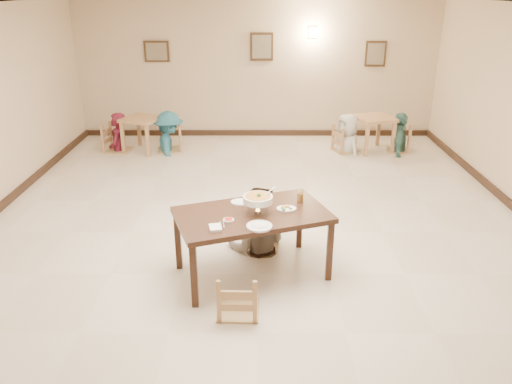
{
  "coord_description": "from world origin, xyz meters",
  "views": [
    {
      "loc": [
        -0.0,
        -6.29,
        3.2
      ],
      "look_at": [
        -0.01,
        -0.39,
        0.77
      ],
      "focal_mm": 35.0,
      "sensor_mm": 36.0,
      "label": 1
    }
  ],
  "objects_px": {
    "chair_far": "(260,208)",
    "curry_warmer": "(258,199)",
    "main_diner": "(257,188)",
    "bg_chair_lr": "(168,126)",
    "bg_chair_ll": "(116,126)",
    "bg_table_right": "(374,123)",
    "main_table": "(252,219)",
    "bg_diner_b": "(167,112)",
    "bg_table_left": "(142,124)",
    "bg_diner_a": "(115,113)",
    "bg_diner_d": "(402,113)",
    "chair_near": "(238,273)",
    "bg_chair_rr": "(400,128)",
    "bg_chair_rl": "(348,127)",
    "bg_diner_c": "(349,114)",
    "drink_glass": "(300,197)"
  },
  "relations": [
    {
      "from": "bg_chair_rr",
      "to": "bg_diner_c",
      "type": "relative_size",
      "value": 0.62
    },
    {
      "from": "bg_table_left",
      "to": "bg_chair_rl",
      "type": "xyz_separation_m",
      "value": [
        4.27,
        -0.02,
        -0.06
      ]
    },
    {
      "from": "bg_chair_rr",
      "to": "bg_diner_c",
      "type": "distance_m",
      "value": 1.13
    },
    {
      "from": "curry_warmer",
      "to": "bg_table_right",
      "type": "distance_m",
      "value": 5.51
    },
    {
      "from": "main_table",
      "to": "bg_table_left",
      "type": "distance_m",
      "value": 5.41
    },
    {
      "from": "curry_warmer",
      "to": "drink_glass",
      "type": "relative_size",
      "value": 2.53
    },
    {
      "from": "main_diner",
      "to": "bg_diner_a",
      "type": "distance_m",
      "value": 5.13
    },
    {
      "from": "chair_near",
      "to": "bg_chair_rr",
      "type": "distance_m",
      "value": 6.47
    },
    {
      "from": "chair_far",
      "to": "drink_glass",
      "type": "height_order",
      "value": "chair_far"
    },
    {
      "from": "curry_warmer",
      "to": "bg_chair_ll",
      "type": "xyz_separation_m",
      "value": [
        -2.93,
        4.89,
        -0.44
      ]
    },
    {
      "from": "main_diner",
      "to": "bg_chair_lr",
      "type": "distance_m",
      "value": 4.64
    },
    {
      "from": "bg_chair_rr",
      "to": "bg_diner_d",
      "type": "bearing_deg",
      "value": 180.0
    },
    {
      "from": "bg_chair_lr",
      "to": "curry_warmer",
      "type": "bearing_deg",
      "value": 9.88
    },
    {
      "from": "chair_far",
      "to": "bg_chair_rl",
      "type": "bearing_deg",
      "value": 72.54
    },
    {
      "from": "chair_near",
      "to": "curry_warmer",
      "type": "relative_size",
      "value": 2.48
    },
    {
      "from": "bg_chair_rr",
      "to": "bg_diner_d",
      "type": "height_order",
      "value": "bg_diner_d"
    },
    {
      "from": "main_diner",
      "to": "bg_diner_d",
      "type": "relative_size",
      "value": 1.05
    },
    {
      "from": "bg_chair_lr",
      "to": "bg_chair_rr",
      "type": "bearing_deg",
      "value": 79.04
    },
    {
      "from": "main_table",
      "to": "bg_chair_ll",
      "type": "bearing_deg",
      "value": 100.79
    },
    {
      "from": "main_diner",
      "to": "chair_far",
      "type": "bearing_deg",
      "value": -108.45
    },
    {
      "from": "main_table",
      "to": "main_diner",
      "type": "distance_m",
      "value": 0.66
    },
    {
      "from": "bg_chair_ll",
      "to": "bg_diner_c",
      "type": "bearing_deg",
      "value": -83.79
    },
    {
      "from": "bg_table_left",
      "to": "bg_diner_d",
      "type": "bearing_deg",
      "value": -0.06
    },
    {
      "from": "drink_glass",
      "to": "bg_chair_lr",
      "type": "height_order",
      "value": "bg_chair_lr"
    },
    {
      "from": "main_table",
      "to": "curry_warmer",
      "type": "xyz_separation_m",
      "value": [
        0.06,
        -0.03,
        0.26
      ]
    },
    {
      "from": "drink_glass",
      "to": "bg_chair_rr",
      "type": "height_order",
      "value": "bg_chair_rr"
    },
    {
      "from": "chair_far",
      "to": "bg_chair_ll",
      "type": "bearing_deg",
      "value": 132.51
    },
    {
      "from": "main_table",
      "to": "chair_near",
      "type": "distance_m",
      "value": 0.82
    },
    {
      "from": "chair_far",
      "to": "curry_warmer",
      "type": "bearing_deg",
      "value": -85.89
    },
    {
      "from": "bg_table_left",
      "to": "bg_diner_a",
      "type": "xyz_separation_m",
      "value": [
        -0.54,
        -0.02,
        0.23
      ]
    },
    {
      "from": "main_diner",
      "to": "bg_diner_b",
      "type": "height_order",
      "value": "main_diner"
    },
    {
      "from": "bg_diner_c",
      "to": "bg_diner_d",
      "type": "relative_size",
      "value": 0.97
    },
    {
      "from": "chair_near",
      "to": "bg_diner_c",
      "type": "relative_size",
      "value": 0.59
    },
    {
      "from": "main_table",
      "to": "bg_table_left",
      "type": "xyz_separation_m",
      "value": [
        -2.33,
        4.88,
        -0.14
      ]
    },
    {
      "from": "chair_far",
      "to": "chair_near",
      "type": "xyz_separation_m",
      "value": [
        -0.24,
        -1.52,
        -0.06
      ]
    },
    {
      "from": "drink_glass",
      "to": "bg_chair_rl",
      "type": "distance_m",
      "value": 4.77
    },
    {
      "from": "chair_far",
      "to": "drink_glass",
      "type": "relative_size",
      "value": 7.04
    },
    {
      "from": "bg_chair_lr",
      "to": "bg_diner_d",
      "type": "relative_size",
      "value": 0.65
    },
    {
      "from": "chair_near",
      "to": "bg_chair_lr",
      "type": "bearing_deg",
      "value": -72.36
    },
    {
      "from": "chair_far",
      "to": "bg_table_right",
      "type": "height_order",
      "value": "chair_far"
    },
    {
      "from": "curry_warmer",
      "to": "bg_chair_ll",
      "type": "relative_size",
      "value": 0.35
    },
    {
      "from": "bg_chair_rr",
      "to": "bg_diner_a",
      "type": "relative_size",
      "value": 0.6
    },
    {
      "from": "main_table",
      "to": "curry_warmer",
      "type": "bearing_deg",
      "value": -43.81
    },
    {
      "from": "bg_diner_d",
      "to": "curry_warmer",
      "type": "bearing_deg",
      "value": 162.17
    },
    {
      "from": "curry_warmer",
      "to": "bg_chair_lr",
      "type": "relative_size",
      "value": 0.36
    },
    {
      "from": "bg_chair_lr",
      "to": "bg_table_left",
      "type": "bearing_deg",
      "value": -99.65
    },
    {
      "from": "curry_warmer",
      "to": "bg_chair_rl",
      "type": "xyz_separation_m",
      "value": [
        1.87,
        4.89,
        -0.47
      ]
    },
    {
      "from": "bg_chair_lr",
      "to": "bg_diner_d",
      "type": "distance_m",
      "value": 4.82
    },
    {
      "from": "curry_warmer",
      "to": "bg_diner_a",
      "type": "height_order",
      "value": "bg_diner_a"
    },
    {
      "from": "chair_near",
      "to": "bg_diner_b",
      "type": "bearing_deg",
      "value": -72.36
    }
  ]
}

